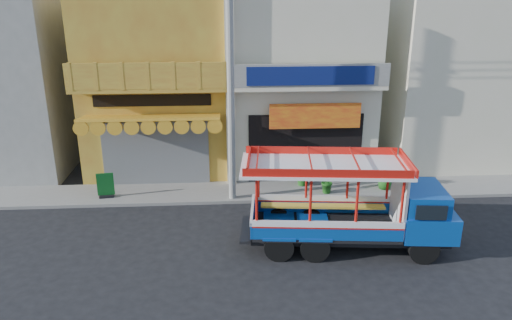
# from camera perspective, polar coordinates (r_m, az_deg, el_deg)

# --- Properties ---
(ground) EXTENTS (90.00, 90.00, 0.00)m
(ground) POSITION_cam_1_polar(r_m,az_deg,el_deg) (16.10, 1.15, -9.36)
(ground) COLOR black
(ground) RESTS_ON ground
(sidewalk) EXTENTS (30.00, 2.00, 0.12)m
(sidewalk) POSITION_cam_1_polar(r_m,az_deg,el_deg) (19.67, 0.19, -3.60)
(sidewalk) COLOR slate
(sidewalk) RESTS_ON ground
(shophouse_left) EXTENTS (6.00, 7.50, 8.24)m
(shophouse_left) POSITION_cam_1_polar(r_m,az_deg,el_deg) (22.50, -10.86, 9.75)
(shophouse_left) COLOR #AA7125
(shophouse_left) RESTS_ON ground
(shophouse_right) EXTENTS (6.00, 6.75, 8.24)m
(shophouse_right) POSITION_cam_1_polar(r_m,az_deg,el_deg) (22.56, 4.67, 10.05)
(shophouse_right) COLOR beige
(shophouse_right) RESTS_ON ground
(party_pilaster) EXTENTS (0.35, 0.30, 8.00)m
(party_pilaster) POSITION_cam_1_polar(r_m,az_deg,el_deg) (19.28, -2.97, 8.17)
(party_pilaster) COLOR beige
(party_pilaster) RESTS_ON ground
(filler_building_right) EXTENTS (6.00, 6.00, 7.60)m
(filler_building_right) POSITION_cam_1_polar(r_m,az_deg,el_deg) (24.63, 21.18, 8.89)
(filler_building_right) COLOR beige
(filler_building_right) RESTS_ON ground
(utility_pole) EXTENTS (28.00, 0.26, 9.00)m
(utility_pole) POSITION_cam_1_polar(r_m,az_deg,el_deg) (17.58, -2.46, 10.50)
(utility_pole) COLOR gray
(utility_pole) RESTS_ON ground
(songthaew_truck) EXTENTS (6.52, 2.66, 2.96)m
(songthaew_truck) POSITION_cam_1_polar(r_m,az_deg,el_deg) (15.48, 12.19, -5.15)
(songthaew_truck) COLOR black
(songthaew_truck) RESTS_ON ground
(green_sign) EXTENTS (0.63, 0.35, 0.96)m
(green_sign) POSITION_cam_1_polar(r_m,az_deg,el_deg) (19.69, -16.79, -2.99)
(green_sign) COLOR black
(green_sign) RESTS_ON sidewalk
(potted_plant_a) EXTENTS (0.98, 0.93, 0.87)m
(potted_plant_a) POSITION_cam_1_polar(r_m,az_deg,el_deg) (20.09, 5.44, -1.67)
(potted_plant_a) COLOR #1F5D1A
(potted_plant_a) RESTS_ON sidewalk
(potted_plant_b) EXTENTS (0.68, 0.68, 0.97)m
(potted_plant_b) POSITION_cam_1_polar(r_m,az_deg,el_deg) (19.43, 7.98, -2.36)
(potted_plant_b) COLOR #1F5D1A
(potted_plant_b) RESTS_ON sidewalk
(potted_plant_c) EXTENTS (0.89, 0.89, 1.13)m
(potted_plant_c) POSITION_cam_1_polar(r_m,az_deg,el_deg) (20.26, 14.58, -1.65)
(potted_plant_c) COLOR #1F5D1A
(potted_plant_c) RESTS_ON sidewalk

